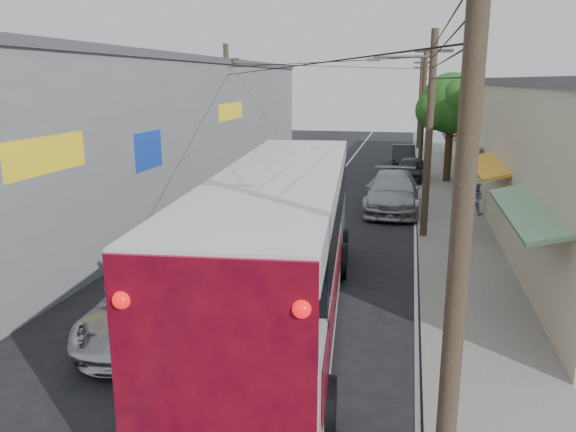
# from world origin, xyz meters

# --- Properties ---
(ground) EXTENTS (120.00, 120.00, 0.00)m
(ground) POSITION_xyz_m (0.00, 0.00, 0.00)
(ground) COLOR black
(ground) RESTS_ON ground
(sidewalk) EXTENTS (3.00, 80.00, 0.12)m
(sidewalk) POSITION_xyz_m (6.50, 20.00, 0.06)
(sidewalk) COLOR slate
(sidewalk) RESTS_ON ground
(building_right) EXTENTS (7.09, 40.00, 6.25)m
(building_right) POSITION_xyz_m (10.99, 22.00, 3.15)
(building_right) COLOR #BAB294
(building_right) RESTS_ON ground
(building_left) EXTENTS (7.20, 36.00, 7.25)m
(building_left) POSITION_xyz_m (-8.50, 18.00, 3.65)
(building_left) COLOR gray
(building_left) RESTS_ON ground
(utility_poles) EXTENTS (11.80, 45.28, 8.00)m
(utility_poles) POSITION_xyz_m (3.13, 20.33, 4.13)
(utility_poles) COLOR #473828
(utility_poles) RESTS_ON ground
(street_tree) EXTENTS (4.40, 4.00, 6.60)m
(street_tree) POSITION_xyz_m (6.87, 26.02, 4.67)
(street_tree) COLOR #3F2B19
(street_tree) RESTS_ON ground
(coach_bus) EXTENTS (4.19, 14.12, 4.01)m
(coach_bus) POSITION_xyz_m (1.43, 4.21, 2.08)
(coach_bus) COLOR silver
(coach_bus) RESTS_ON ground
(jeepney) EXTENTS (3.25, 5.77, 1.52)m
(jeepney) POSITION_xyz_m (-1.55, 2.74, 0.76)
(jeepney) COLOR silver
(jeepney) RESTS_ON ground
(parked_suv) EXTENTS (2.55, 6.23, 1.81)m
(parked_suv) POSITION_xyz_m (3.80, 17.75, 0.90)
(parked_suv) COLOR #9A9BA1
(parked_suv) RESTS_ON ground
(parked_car_mid) EXTENTS (2.28, 4.56, 1.49)m
(parked_car_mid) POSITION_xyz_m (4.60, 26.00, 0.75)
(parked_car_mid) COLOR #28282D
(parked_car_mid) RESTS_ON ground
(parked_car_far) EXTENTS (1.81, 4.64, 1.50)m
(parked_car_far) POSITION_xyz_m (4.07, 32.54, 0.75)
(parked_car_far) COLOR black
(parked_car_far) RESTS_ON ground
(pedestrian_near) EXTENTS (0.66, 0.55, 1.54)m
(pedestrian_near) POSITION_xyz_m (6.75, 13.49, 0.89)
(pedestrian_near) COLOR #DB748A
(pedestrian_near) RESTS_ON sidewalk
(pedestrian_far) EXTENTS (0.89, 0.83, 1.45)m
(pedestrian_far) POSITION_xyz_m (7.60, 17.25, 0.84)
(pedestrian_far) COLOR #88A4C5
(pedestrian_far) RESTS_ON sidewalk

